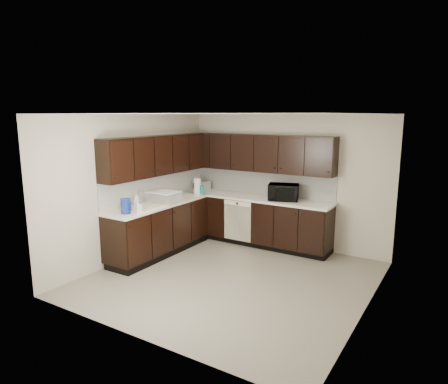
# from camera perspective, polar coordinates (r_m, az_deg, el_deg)

# --- Properties ---
(floor) EXTENTS (4.00, 4.00, 0.00)m
(floor) POSITION_cam_1_polar(r_m,az_deg,el_deg) (6.32, 1.03, -12.21)
(floor) COLOR gray
(floor) RESTS_ON ground
(ceiling) EXTENTS (4.00, 4.00, 0.00)m
(ceiling) POSITION_cam_1_polar(r_m,az_deg,el_deg) (5.81, 1.12, 11.10)
(ceiling) COLOR white
(ceiling) RESTS_ON wall_back
(wall_back) EXTENTS (4.00, 0.02, 2.50)m
(wall_back) POSITION_cam_1_polar(r_m,az_deg,el_deg) (7.70, 8.71, 1.60)
(wall_back) COLOR #BDB4A1
(wall_back) RESTS_ON floor
(wall_left) EXTENTS (0.02, 4.00, 2.50)m
(wall_left) POSITION_cam_1_polar(r_m,az_deg,el_deg) (7.15, -12.84, 0.73)
(wall_left) COLOR #BDB4A1
(wall_left) RESTS_ON floor
(wall_right) EXTENTS (0.02, 4.00, 2.50)m
(wall_right) POSITION_cam_1_polar(r_m,az_deg,el_deg) (5.23, 20.28, -3.38)
(wall_right) COLOR #BDB4A1
(wall_right) RESTS_ON floor
(wall_front) EXTENTS (4.00, 0.02, 2.50)m
(wall_front) POSITION_cam_1_polar(r_m,az_deg,el_deg) (4.39, -12.46, -5.64)
(wall_front) COLOR #BDB4A1
(wall_front) RESTS_ON floor
(lower_cabinets) EXTENTS (3.00, 2.80, 0.90)m
(lower_cabinets) POSITION_cam_1_polar(r_m,az_deg,el_deg) (7.57, -1.21, -4.92)
(lower_cabinets) COLOR black
(lower_cabinets) RESTS_ON floor
(countertop) EXTENTS (3.03, 2.83, 0.04)m
(countertop) POSITION_cam_1_polar(r_m,az_deg,el_deg) (7.45, -1.25, -1.18)
(countertop) COLOR white
(countertop) RESTS_ON lower_cabinets
(backsplash) EXTENTS (3.00, 2.80, 0.48)m
(backsplash) POSITION_cam_1_polar(r_m,az_deg,el_deg) (7.68, -1.71, 1.17)
(backsplash) COLOR white
(backsplash) RESTS_ON countertop
(upper_cabinets) EXTENTS (3.00, 2.80, 0.70)m
(upper_cabinets) POSITION_cam_1_polar(r_m,az_deg,el_deg) (7.45, -1.48, 5.44)
(upper_cabinets) COLOR black
(upper_cabinets) RESTS_ON wall_back
(dishwasher) EXTENTS (0.58, 0.04, 0.78)m
(dishwasher) POSITION_cam_1_polar(r_m,az_deg,el_deg) (7.63, 1.95, -3.77)
(dishwasher) COLOR #EEE3C3
(dishwasher) RESTS_ON lower_cabinets
(sink) EXTENTS (0.54, 0.82, 0.42)m
(sink) POSITION_cam_1_polar(r_m,az_deg,el_deg) (7.00, -10.92, -2.49)
(sink) COLOR #EEE3C3
(sink) RESTS_ON countertop
(microwave) EXTENTS (0.63, 0.52, 0.30)m
(microwave) POSITION_cam_1_polar(r_m,az_deg,el_deg) (7.40, 8.47, -0.03)
(microwave) COLOR black
(microwave) RESTS_ON countertop
(soap_bottle_a) EXTENTS (0.12, 0.12, 0.21)m
(soap_bottle_a) POSITION_cam_1_polar(r_m,az_deg,el_deg) (6.53, -12.17, -2.05)
(soap_bottle_a) COLOR gray
(soap_bottle_a) RESTS_ON countertop
(soap_bottle_b) EXTENTS (0.12, 0.12, 0.25)m
(soap_bottle_b) POSITION_cam_1_polar(r_m,az_deg,el_deg) (7.02, -12.45, -0.98)
(soap_bottle_b) COLOR gray
(soap_bottle_b) RESTS_ON countertop
(toaster_oven) EXTENTS (0.35, 0.28, 0.20)m
(toaster_oven) POSITION_cam_1_polar(r_m,az_deg,el_deg) (8.33, -3.25, 0.94)
(toaster_oven) COLOR silver
(toaster_oven) RESTS_ON countertop
(storage_bin) EXTENTS (0.52, 0.39, 0.20)m
(storage_bin) POSITION_cam_1_polar(r_m,az_deg,el_deg) (7.19, -8.60, -0.75)
(storage_bin) COLOR white
(storage_bin) RESTS_ON countertop
(blue_pitcher) EXTENTS (0.21, 0.21, 0.24)m
(blue_pitcher) POSITION_cam_1_polar(r_m,az_deg,el_deg) (6.53, -13.87, -1.96)
(blue_pitcher) COLOR navy
(blue_pitcher) RESTS_ON countertop
(teal_tumbler) EXTENTS (0.10, 0.10, 0.18)m
(teal_tumbler) POSITION_cam_1_polar(r_m,az_deg,el_deg) (7.88, -3.17, 0.30)
(teal_tumbler) COLOR #0C8877
(teal_tumbler) RESTS_ON countertop
(paper_towel_roll) EXTENTS (0.15, 0.15, 0.31)m
(paper_towel_roll) POSITION_cam_1_polar(r_m,az_deg,el_deg) (7.93, -3.82, 0.85)
(paper_towel_roll) COLOR silver
(paper_towel_roll) RESTS_ON countertop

